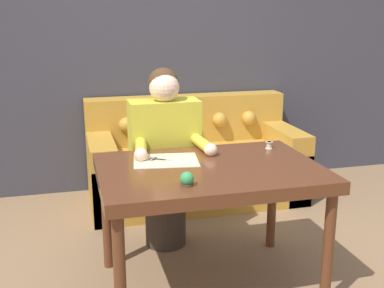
{
  "coord_description": "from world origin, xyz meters",
  "views": [
    {
      "loc": [
        -0.72,
        -2.29,
        1.56
      ],
      "look_at": [
        -0.05,
        0.27,
        0.84
      ],
      "focal_mm": 45.0,
      "sensor_mm": 36.0,
      "label": 1
    }
  ],
  "objects": [
    {
      "name": "wall_back",
      "position": [
        0.0,
        1.96,
        1.3
      ],
      "size": [
        8.0,
        0.06,
        2.6
      ],
      "color": "#383842",
      "rests_on": "ground_plane"
    },
    {
      "name": "dining_table",
      "position": [
        0.02,
        0.14,
        0.66
      ],
      "size": [
        1.23,
        0.85,
        0.74
      ],
      "color": "#562D19",
      "rests_on": "ground_plane"
    },
    {
      "name": "couch",
      "position": [
        0.3,
        1.54,
        0.31
      ],
      "size": [
        1.78,
        0.85,
        0.85
      ],
      "color": "#B7842D",
      "rests_on": "ground_plane"
    },
    {
      "name": "person",
      "position": [
        -0.12,
        0.72,
        0.62
      ],
      "size": [
        0.5,
        0.57,
        1.22
      ],
      "color": "#33281E",
      "rests_on": "ground_plane"
    },
    {
      "name": "pattern_paper_main",
      "position": [
        -0.19,
        0.3,
        0.74
      ],
      "size": [
        0.4,
        0.33,
        0.0
      ],
      "color": "beige",
      "rests_on": "dining_table"
    },
    {
      "name": "scissors",
      "position": [
        -0.21,
        0.32,
        0.74
      ],
      "size": [
        0.23,
        0.17,
        0.01
      ],
      "color": "silver",
      "rests_on": "dining_table"
    },
    {
      "name": "thread_spool",
      "position": [
        0.49,
        0.4,
        0.76
      ],
      "size": [
        0.04,
        0.04,
        0.05
      ],
      "color": "beige",
      "rests_on": "dining_table"
    },
    {
      "name": "pin_cushion",
      "position": [
        -0.18,
        -0.13,
        0.77
      ],
      "size": [
        0.07,
        0.07,
        0.07
      ],
      "color": "#4C3828",
      "rests_on": "dining_table"
    }
  ]
}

